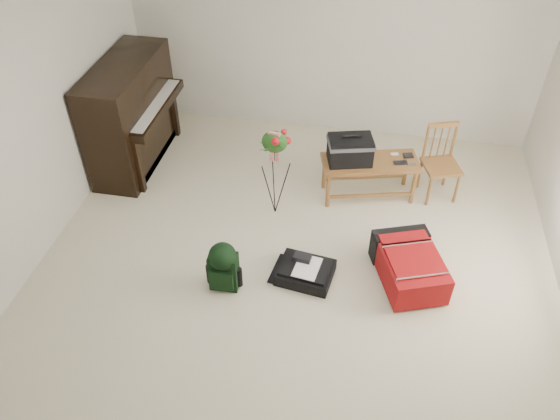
% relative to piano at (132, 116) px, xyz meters
% --- Properties ---
extents(floor, '(5.00, 5.50, 0.01)m').
position_rel_piano_xyz_m(floor, '(2.19, -1.60, -0.60)').
color(floor, beige).
rests_on(floor, ground).
extents(ceiling, '(5.00, 5.50, 0.01)m').
position_rel_piano_xyz_m(ceiling, '(2.19, -1.60, 1.90)').
color(ceiling, white).
rests_on(ceiling, wall_back).
extents(wall_back, '(5.00, 0.04, 2.50)m').
position_rel_piano_xyz_m(wall_back, '(2.19, 1.15, 0.65)').
color(wall_back, silver).
rests_on(wall_back, floor).
extents(wall_left, '(0.04, 5.50, 2.50)m').
position_rel_piano_xyz_m(wall_left, '(-0.31, -1.60, 0.65)').
color(wall_left, silver).
rests_on(wall_left, floor).
extents(piano, '(0.71, 1.50, 1.25)m').
position_rel_piano_xyz_m(piano, '(0.00, 0.00, 0.00)').
color(piano, black).
rests_on(piano, floor).
extents(bench, '(1.12, 0.67, 0.80)m').
position_rel_piano_xyz_m(bench, '(2.64, -0.19, -0.03)').
color(bench, olive).
rests_on(bench, floor).
extents(dining_chair, '(0.47, 0.47, 0.85)m').
position_rel_piano_xyz_m(dining_chair, '(3.57, -0.02, -0.18)').
color(dining_chair, olive).
rests_on(dining_chair, floor).
extents(red_suitcase, '(0.76, 0.93, 0.33)m').
position_rel_piano_xyz_m(red_suitcase, '(3.27, -1.36, -0.42)').
color(red_suitcase, '#A60719').
rests_on(red_suitcase, floor).
extents(black_duffel, '(0.57, 0.48, 0.22)m').
position_rel_piano_xyz_m(black_duffel, '(2.31, -1.57, -0.52)').
color(black_duffel, black).
rests_on(black_duffel, floor).
extents(green_backpack, '(0.27, 0.26, 0.53)m').
position_rel_piano_xyz_m(green_backpack, '(1.58, -1.83, -0.31)').
color(green_backpack, black).
rests_on(green_backpack, floor).
extents(flower_stand, '(0.38, 0.38, 1.06)m').
position_rel_piano_xyz_m(flower_stand, '(1.84, -0.68, -0.08)').
color(flower_stand, black).
rests_on(flower_stand, floor).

